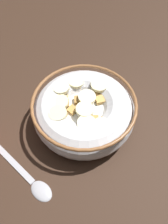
% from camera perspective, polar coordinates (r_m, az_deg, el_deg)
% --- Properties ---
extents(ground_plane, '(0.93, 0.93, 0.02)m').
position_cam_1_polar(ground_plane, '(0.46, -0.00, -2.82)').
color(ground_plane, '#332116').
extents(cereal_bowl, '(0.19, 0.19, 0.06)m').
position_cam_1_polar(cereal_bowl, '(0.42, -0.03, 0.27)').
color(cereal_bowl, silver).
rests_on(cereal_bowl, ground_plane).
extents(spoon, '(0.13, 0.12, 0.01)m').
position_cam_1_polar(spoon, '(0.41, -13.13, -15.99)').
color(spoon, '#A5A5AD').
rests_on(spoon, ground_plane).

